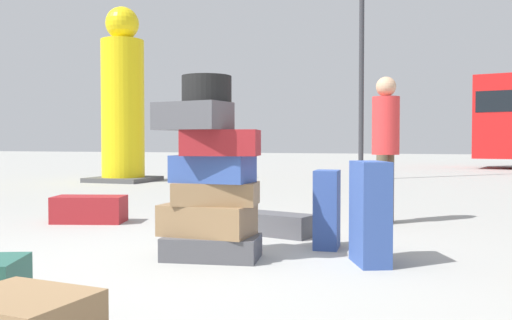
{
  "coord_description": "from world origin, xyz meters",
  "views": [
    {
      "loc": [
        1.78,
        -3.52,
        0.9
      ],
      "look_at": [
        0.12,
        1.41,
        0.73
      ],
      "focal_mm": 38.31,
      "sensor_mm": 36.0,
      "label": 1
    }
  ],
  "objects_px": {
    "person_bearded_onlooker": "(386,137)",
    "yellow_dummy_statue": "(123,104)",
    "suitcase_navy_upright_blue": "(370,213)",
    "suitcase_tower": "(210,180)",
    "suitcase_maroon_right_side": "(89,209)",
    "suitcase_charcoal_foreground_far": "(275,224)",
    "suitcase_navy_foreground_near": "(327,209)"
  },
  "relations": [
    {
      "from": "suitcase_charcoal_foreground_far",
      "to": "suitcase_navy_foreground_near",
      "type": "xyz_separation_m",
      "value": [
        0.61,
        -0.49,
        0.23
      ]
    },
    {
      "from": "suitcase_charcoal_foreground_far",
      "to": "yellow_dummy_statue",
      "type": "relative_size",
      "value": 0.19
    },
    {
      "from": "suitcase_tower",
      "to": "person_bearded_onlooker",
      "type": "relative_size",
      "value": 0.87
    },
    {
      "from": "suitcase_navy_upright_blue",
      "to": "person_bearded_onlooker",
      "type": "distance_m",
      "value": 2.2
    },
    {
      "from": "suitcase_tower",
      "to": "suitcase_maroon_right_side",
      "type": "height_order",
      "value": "suitcase_tower"
    },
    {
      "from": "suitcase_navy_foreground_near",
      "to": "yellow_dummy_statue",
      "type": "height_order",
      "value": "yellow_dummy_statue"
    },
    {
      "from": "suitcase_charcoal_foreground_far",
      "to": "suitcase_navy_foreground_near",
      "type": "bearing_deg",
      "value": -23.71
    },
    {
      "from": "suitcase_charcoal_foreground_far",
      "to": "yellow_dummy_statue",
      "type": "distance_m",
      "value": 8.11
    },
    {
      "from": "suitcase_navy_upright_blue",
      "to": "suitcase_tower",
      "type": "bearing_deg",
      "value": 166.24
    },
    {
      "from": "suitcase_maroon_right_side",
      "to": "suitcase_navy_upright_blue",
      "type": "relative_size",
      "value": 1.02
    },
    {
      "from": "yellow_dummy_statue",
      "to": "person_bearded_onlooker",
      "type": "bearing_deg",
      "value": -36.64
    },
    {
      "from": "suitcase_tower",
      "to": "person_bearded_onlooker",
      "type": "xyz_separation_m",
      "value": [
        1.11,
        2.32,
        0.35
      ]
    },
    {
      "from": "suitcase_maroon_right_side",
      "to": "suitcase_navy_upright_blue",
      "type": "xyz_separation_m",
      "value": [
        3.24,
        -1.12,
        0.23
      ]
    },
    {
      "from": "person_bearded_onlooker",
      "to": "yellow_dummy_statue",
      "type": "relative_size",
      "value": 0.41
    },
    {
      "from": "suitcase_navy_upright_blue",
      "to": "yellow_dummy_statue",
      "type": "relative_size",
      "value": 0.19
    },
    {
      "from": "person_bearded_onlooker",
      "to": "yellow_dummy_statue",
      "type": "xyz_separation_m",
      "value": [
        -6.32,
        4.7,
        0.8
      ]
    },
    {
      "from": "suitcase_navy_upright_blue",
      "to": "suitcase_navy_foreground_near",
      "type": "bearing_deg",
      "value": 106.92
    },
    {
      "from": "suitcase_navy_foreground_near",
      "to": "suitcase_charcoal_foreground_far",
      "type": "bearing_deg",
      "value": 137.22
    },
    {
      "from": "suitcase_navy_upright_blue",
      "to": "person_bearded_onlooker",
      "type": "bearing_deg",
      "value": 69.0
    },
    {
      "from": "suitcase_tower",
      "to": "suitcase_navy_foreground_near",
      "type": "relative_size",
      "value": 2.13
    },
    {
      "from": "suitcase_maroon_right_side",
      "to": "suitcase_navy_foreground_near",
      "type": "distance_m",
      "value": 2.9
    },
    {
      "from": "suitcase_navy_upright_blue",
      "to": "yellow_dummy_statue",
      "type": "height_order",
      "value": "yellow_dummy_statue"
    },
    {
      "from": "suitcase_maroon_right_side",
      "to": "suitcase_navy_foreground_near",
      "type": "bearing_deg",
      "value": -29.1
    },
    {
      "from": "suitcase_maroon_right_side",
      "to": "suitcase_navy_foreground_near",
      "type": "height_order",
      "value": "suitcase_navy_foreground_near"
    },
    {
      "from": "suitcase_tower",
      "to": "suitcase_charcoal_foreground_far",
      "type": "relative_size",
      "value": 1.87
    },
    {
      "from": "suitcase_maroon_right_side",
      "to": "yellow_dummy_statue",
      "type": "xyz_separation_m",
      "value": [
        -3.16,
        5.7,
        1.62
      ]
    },
    {
      "from": "suitcase_navy_foreground_near",
      "to": "yellow_dummy_statue",
      "type": "relative_size",
      "value": 0.17
    },
    {
      "from": "suitcase_charcoal_foreground_far",
      "to": "suitcase_navy_foreground_near",
      "type": "distance_m",
      "value": 0.81
    },
    {
      "from": "person_bearded_onlooker",
      "to": "yellow_dummy_statue",
      "type": "distance_m",
      "value": 7.92
    },
    {
      "from": "suitcase_maroon_right_side",
      "to": "suitcase_charcoal_foreground_far",
      "type": "distance_m",
      "value": 2.22
    },
    {
      "from": "suitcase_charcoal_foreground_far",
      "to": "suitcase_navy_upright_blue",
      "type": "height_order",
      "value": "suitcase_navy_upright_blue"
    },
    {
      "from": "suitcase_tower",
      "to": "suitcase_navy_foreground_near",
      "type": "distance_m",
      "value": 1.08
    }
  ]
}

